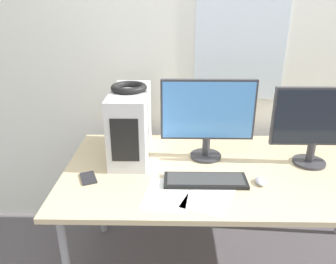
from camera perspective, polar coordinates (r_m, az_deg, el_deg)
wall_back at (r=2.28m, az=10.38°, el=14.45°), size 8.00×0.07×2.70m
desk at (r=1.91m, az=11.77°, el=-7.45°), size 1.93×0.94×0.76m
pc_tower at (r=1.95m, az=-6.53°, el=1.48°), size 0.21×0.50×0.40m
headphones at (r=1.88m, az=-6.82°, el=7.72°), size 0.21×0.21×0.04m
monitor_main at (r=1.89m, az=6.91°, el=2.93°), size 0.54×0.18×0.48m
monitor_right_near at (r=1.98m, az=24.40°, el=1.49°), size 0.49×0.18×0.45m
keyboard at (r=1.73m, az=6.52°, el=-8.37°), size 0.43×0.15×0.02m
mouse at (r=1.77m, az=15.81°, el=-8.26°), size 0.05×0.09×0.03m
cell_phone at (r=1.80m, az=-13.70°, el=-7.80°), size 0.12×0.14×0.01m
paper_sheet_left at (r=1.63m, az=7.29°, el=-10.96°), size 0.31×0.35×0.00m
paper_sheet_front at (r=1.63m, az=-0.25°, el=-10.81°), size 0.25×0.32×0.00m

